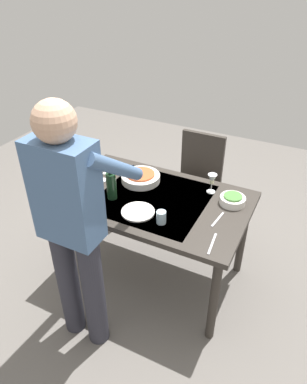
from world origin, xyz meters
name	(u,v)px	position (x,y,z in m)	size (l,w,h in m)	color
ground_plane	(154,273)	(0.00, 0.00, 0.00)	(6.00, 6.00, 0.00)	#66605B
dining_table	(154,207)	(0.00, 0.00, 0.68)	(1.37, 0.85, 0.77)	#332D28
chair_near	(197,176)	(-0.05, -0.81, 0.53)	(0.40, 0.40, 0.91)	black
person_server	(73,222)	(0.17, 0.69, 0.96)	(0.42, 0.61, 1.69)	#2D2D38
wine_bottle	(111,185)	(0.27, 0.13, 0.88)	(0.07, 0.07, 0.30)	black
wine_glass_left	(212,180)	(-0.35, -0.26, 0.87)	(0.07, 0.07, 0.15)	white
wine_glass_right	(102,169)	(0.46, -0.04, 0.87)	(0.07, 0.07, 0.15)	white
water_cup_near_left	(161,217)	(-0.17, 0.24, 0.81)	(0.06, 0.06, 0.09)	silver
water_cup_near_right	(87,177)	(0.55, 0.05, 0.82)	(0.07, 0.07, 0.10)	silver
serving_bowl_pasta	(141,177)	(0.19, -0.16, 0.80)	(0.30, 0.30, 0.07)	white
side_bowl_salad	(233,200)	(-0.53, -0.18, 0.80)	(0.18, 0.18, 0.07)	white
dinner_plate_near	(138,212)	(0.02, 0.21, 0.77)	(0.23, 0.23, 0.01)	white
dinner_plate_far	(112,168)	(0.50, -0.22, 0.77)	(0.23, 0.23, 0.01)	white
table_knife	(212,244)	(-0.54, 0.29, 0.77)	(0.01, 0.20, 0.01)	silver
table_fork	(218,219)	(-0.50, 0.04, 0.77)	(0.01, 0.18, 0.01)	silver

